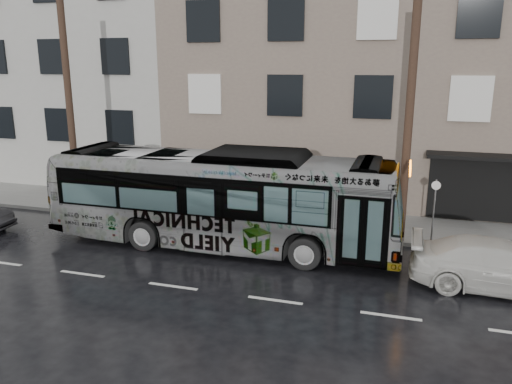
{
  "coord_description": "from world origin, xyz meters",
  "views": [
    {
      "loc": [
        6.44,
        -15.11,
        6.54
      ],
      "look_at": [
        1.12,
        2.5,
        1.81
      ],
      "focal_mm": 35.0,
      "sensor_mm": 36.0,
      "label": 1
    }
  ],
  "objects_px": {
    "utility_pole_front": "(409,120)",
    "white_sedan": "(500,266)",
    "sign_post": "(434,212)",
    "bus": "(221,198)",
    "utility_pole_rear": "(70,109)"
  },
  "relations": [
    {
      "from": "utility_pole_front",
      "to": "white_sedan",
      "type": "distance_m",
      "value": 5.79
    },
    {
      "from": "utility_pole_front",
      "to": "sign_post",
      "type": "xyz_separation_m",
      "value": [
        1.1,
        0.0,
        -3.3
      ]
    },
    {
      "from": "utility_pole_front",
      "to": "white_sedan",
      "type": "bearing_deg",
      "value": -47.55
    },
    {
      "from": "bus",
      "to": "white_sedan",
      "type": "bearing_deg",
      "value": -96.78
    },
    {
      "from": "utility_pole_rear",
      "to": "sign_post",
      "type": "distance_m",
      "value": 15.46
    },
    {
      "from": "white_sedan",
      "to": "sign_post",
      "type": "bearing_deg",
      "value": 30.17
    },
    {
      "from": "bus",
      "to": "sign_post",
      "type": "bearing_deg",
      "value": -74.56
    },
    {
      "from": "utility_pole_rear",
      "to": "sign_post",
      "type": "xyz_separation_m",
      "value": [
        15.1,
        0.0,
        -3.3
      ]
    },
    {
      "from": "sign_post",
      "to": "utility_pole_front",
      "type": "bearing_deg",
      "value": 180.0
    },
    {
      "from": "utility_pole_front",
      "to": "white_sedan",
      "type": "relative_size",
      "value": 1.75
    },
    {
      "from": "sign_post",
      "to": "bus",
      "type": "bearing_deg",
      "value": -164.87
    },
    {
      "from": "utility_pole_rear",
      "to": "bus",
      "type": "height_order",
      "value": "utility_pole_rear"
    },
    {
      "from": "utility_pole_rear",
      "to": "bus",
      "type": "xyz_separation_m",
      "value": [
        7.66,
        -2.01,
        -2.85
      ]
    },
    {
      "from": "utility_pole_rear",
      "to": "sign_post",
      "type": "bearing_deg",
      "value": 0.0
    },
    {
      "from": "utility_pole_rear",
      "to": "bus",
      "type": "distance_m",
      "value": 8.42
    }
  ]
}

